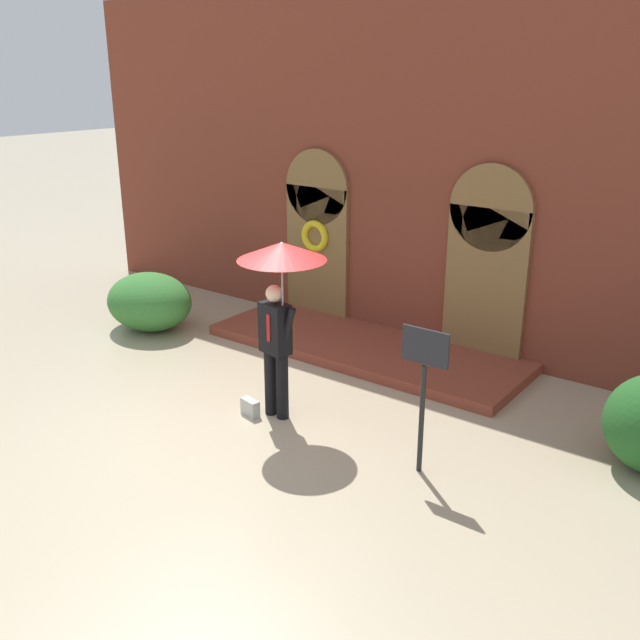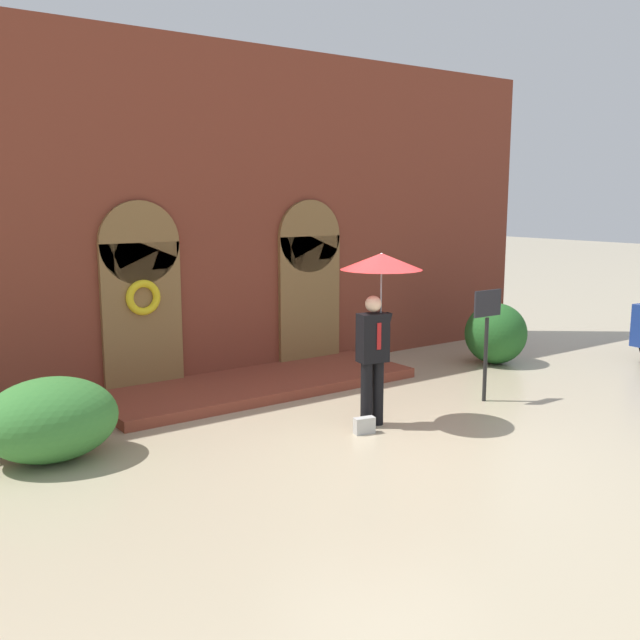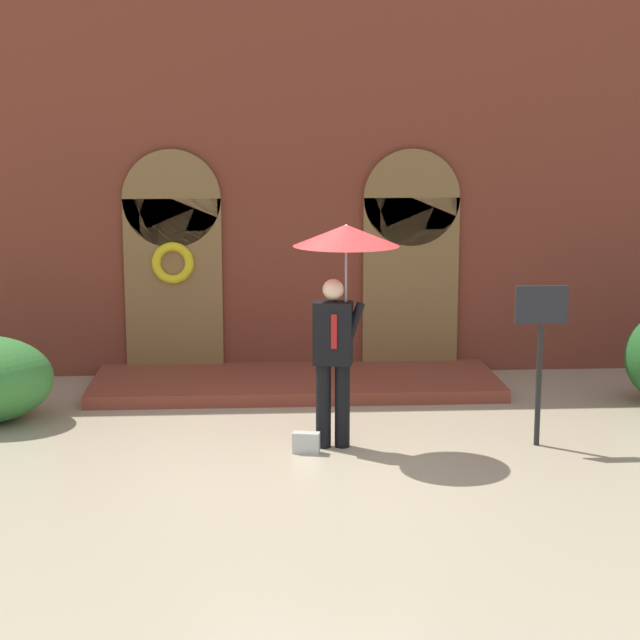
# 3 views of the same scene
# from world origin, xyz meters

# --- Properties ---
(ground_plane) EXTENTS (80.00, 80.00, 0.00)m
(ground_plane) POSITION_xyz_m (0.00, 0.00, 0.00)
(ground_plane) COLOR tan
(building_facade) EXTENTS (14.00, 2.30, 5.60)m
(building_facade) POSITION_xyz_m (-0.00, 4.15, 2.68)
(building_facade) COLOR brown
(building_facade) RESTS_ON ground
(person_with_umbrella) EXTENTS (1.10, 1.10, 2.36)m
(person_with_umbrella) POSITION_xyz_m (0.39, 0.52, 1.91)
(person_with_umbrella) COLOR black
(person_with_umbrella) RESTS_ON ground
(handbag) EXTENTS (0.30, 0.17, 0.22)m
(handbag) POSITION_xyz_m (-0.00, 0.32, 0.11)
(handbag) COLOR #B7B7B2
(handbag) RESTS_ON ground
(sign_post) EXTENTS (0.56, 0.06, 1.72)m
(sign_post) POSITION_xyz_m (2.47, 0.45, 1.16)
(sign_post) COLOR black
(sign_post) RESTS_ON ground
(shrub_left) EXTENTS (1.58, 1.33, 0.99)m
(shrub_left) POSITION_xyz_m (-3.63, 1.75, 0.50)
(shrub_left) COLOR #387A33
(shrub_left) RESTS_ON ground
(shrub_right) EXTENTS (1.17, 1.14, 1.14)m
(shrub_right) POSITION_xyz_m (4.57, 2.07, 0.57)
(shrub_right) COLOR #235B23
(shrub_right) RESTS_ON ground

